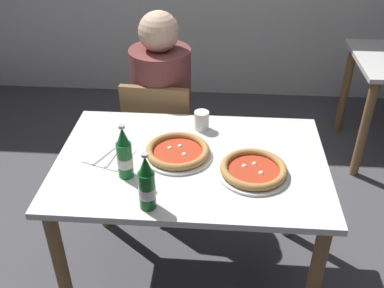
{
  "coord_description": "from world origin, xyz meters",
  "views": [
    {
      "loc": [
        0.12,
        -1.6,
        1.89
      ],
      "look_at": [
        0.0,
        0.05,
        0.8
      ],
      "focal_mm": 41.49,
      "sensor_mm": 36.0,
      "label": 1
    }
  ],
  "objects_px": {
    "chair_behind_table": "(161,135)",
    "paper_cup": "(202,121)",
    "pizza_marinara_far": "(253,170)",
    "diner_seated": "(162,116)",
    "pizza_margherita_near": "(178,152)",
    "dining_table_main": "(191,180)",
    "beer_bottle_left": "(124,155)",
    "napkin_with_cutlery": "(110,155)",
    "beer_bottle_center": "(147,185)"
  },
  "relations": [
    {
      "from": "diner_seated",
      "to": "beer_bottle_center",
      "type": "bearing_deg",
      "value": -85.35
    },
    {
      "from": "chair_behind_table",
      "to": "diner_seated",
      "type": "relative_size",
      "value": 0.7
    },
    {
      "from": "beer_bottle_left",
      "to": "napkin_with_cutlery",
      "type": "xyz_separation_m",
      "value": [
        -0.1,
        0.14,
        -0.1
      ]
    },
    {
      "from": "chair_behind_table",
      "to": "diner_seated",
      "type": "bearing_deg",
      "value": -91.91
    },
    {
      "from": "beer_bottle_center",
      "to": "dining_table_main",
      "type": "bearing_deg",
      "value": 66.26
    },
    {
      "from": "dining_table_main",
      "to": "pizza_margherita_near",
      "type": "relative_size",
      "value": 3.85
    },
    {
      "from": "beer_bottle_center",
      "to": "pizza_margherita_near",
      "type": "bearing_deg",
      "value": 77.28
    },
    {
      "from": "paper_cup",
      "to": "pizza_marinara_far",
      "type": "bearing_deg",
      "value": -55.69
    },
    {
      "from": "pizza_marinara_far",
      "to": "beer_bottle_left",
      "type": "bearing_deg",
      "value": -174.72
    },
    {
      "from": "pizza_margherita_near",
      "to": "paper_cup",
      "type": "relative_size",
      "value": 3.28
    },
    {
      "from": "pizza_marinara_far",
      "to": "beer_bottle_left",
      "type": "xyz_separation_m",
      "value": [
        -0.53,
        -0.05,
        0.08
      ]
    },
    {
      "from": "pizza_marinara_far",
      "to": "napkin_with_cutlery",
      "type": "xyz_separation_m",
      "value": [
        -0.64,
        0.09,
        -0.02
      ]
    },
    {
      "from": "beer_bottle_left",
      "to": "napkin_with_cutlery",
      "type": "height_order",
      "value": "beer_bottle_left"
    },
    {
      "from": "chair_behind_table",
      "to": "napkin_with_cutlery",
      "type": "relative_size",
      "value": 3.71
    },
    {
      "from": "chair_behind_table",
      "to": "paper_cup",
      "type": "xyz_separation_m",
      "value": [
        0.26,
        -0.35,
        0.32
      ]
    },
    {
      "from": "diner_seated",
      "to": "pizza_marinara_far",
      "type": "xyz_separation_m",
      "value": [
        0.49,
        -0.75,
        0.19
      ]
    },
    {
      "from": "chair_behind_table",
      "to": "beer_bottle_left",
      "type": "xyz_separation_m",
      "value": [
        -0.04,
        -0.74,
        0.37
      ]
    },
    {
      "from": "beer_bottle_left",
      "to": "paper_cup",
      "type": "distance_m",
      "value": 0.5
    },
    {
      "from": "dining_table_main",
      "to": "beer_bottle_center",
      "type": "xyz_separation_m",
      "value": [
        -0.14,
        -0.32,
        0.22
      ]
    },
    {
      "from": "beer_bottle_left",
      "to": "beer_bottle_center",
      "type": "relative_size",
      "value": 1.0
    },
    {
      "from": "napkin_with_cutlery",
      "to": "paper_cup",
      "type": "relative_size",
      "value": 2.41
    },
    {
      "from": "diner_seated",
      "to": "paper_cup",
      "type": "relative_size",
      "value": 12.73
    },
    {
      "from": "diner_seated",
      "to": "pizza_marinara_far",
      "type": "relative_size",
      "value": 3.94
    },
    {
      "from": "beer_bottle_left",
      "to": "napkin_with_cutlery",
      "type": "bearing_deg",
      "value": 127.0
    },
    {
      "from": "chair_behind_table",
      "to": "napkin_with_cutlery",
      "type": "distance_m",
      "value": 0.68
    },
    {
      "from": "diner_seated",
      "to": "napkin_with_cutlery",
      "type": "height_order",
      "value": "diner_seated"
    },
    {
      "from": "paper_cup",
      "to": "beer_bottle_center",
      "type": "bearing_deg",
      "value": -106.39
    },
    {
      "from": "diner_seated",
      "to": "beer_bottle_left",
      "type": "bearing_deg",
      "value": -93.06
    },
    {
      "from": "paper_cup",
      "to": "diner_seated",
      "type": "bearing_deg",
      "value": 122.56
    },
    {
      "from": "dining_table_main",
      "to": "diner_seated",
      "type": "bearing_deg",
      "value": 108.56
    },
    {
      "from": "diner_seated",
      "to": "paper_cup",
      "type": "xyz_separation_m",
      "value": [
        0.25,
        -0.4,
        0.21
      ]
    },
    {
      "from": "beer_bottle_center",
      "to": "napkin_with_cutlery",
      "type": "distance_m",
      "value": 0.41
    },
    {
      "from": "dining_table_main",
      "to": "pizza_marinara_far",
      "type": "bearing_deg",
      "value": -17.53
    },
    {
      "from": "dining_table_main",
      "to": "beer_bottle_left",
      "type": "height_order",
      "value": "beer_bottle_left"
    },
    {
      "from": "dining_table_main",
      "to": "pizza_marinara_far",
      "type": "relative_size",
      "value": 3.91
    },
    {
      "from": "chair_behind_table",
      "to": "pizza_margherita_near",
      "type": "xyz_separation_m",
      "value": [
        0.16,
        -0.58,
        0.29
      ]
    },
    {
      "from": "paper_cup",
      "to": "napkin_with_cutlery",
      "type": "bearing_deg",
      "value": -146.54
    },
    {
      "from": "pizza_marinara_far",
      "to": "beer_bottle_center",
      "type": "distance_m",
      "value": 0.48
    },
    {
      "from": "diner_seated",
      "to": "paper_cup",
      "type": "bearing_deg",
      "value": -57.44
    },
    {
      "from": "pizza_margherita_near",
      "to": "beer_bottle_center",
      "type": "xyz_separation_m",
      "value": [
        -0.08,
        -0.35,
        0.08
      ]
    },
    {
      "from": "dining_table_main",
      "to": "paper_cup",
      "type": "xyz_separation_m",
      "value": [
        0.03,
        0.26,
        0.16
      ]
    },
    {
      "from": "diner_seated",
      "to": "beer_bottle_center",
      "type": "xyz_separation_m",
      "value": [
        0.08,
        -0.98,
        0.27
      ]
    },
    {
      "from": "chair_behind_table",
      "to": "pizza_marinara_far",
      "type": "height_order",
      "value": "chair_behind_table"
    },
    {
      "from": "beer_bottle_left",
      "to": "paper_cup",
      "type": "xyz_separation_m",
      "value": [
        0.29,
        0.4,
        -0.06
      ]
    },
    {
      "from": "pizza_margherita_near",
      "to": "paper_cup",
      "type": "xyz_separation_m",
      "value": [
        0.09,
        0.24,
        0.03
      ]
    },
    {
      "from": "diner_seated",
      "to": "pizza_margherita_near",
      "type": "relative_size",
      "value": 3.88
    },
    {
      "from": "chair_behind_table",
      "to": "pizza_margherita_near",
      "type": "height_order",
      "value": "chair_behind_table"
    },
    {
      "from": "paper_cup",
      "to": "chair_behind_table",
      "type": "bearing_deg",
      "value": 126.81
    },
    {
      "from": "dining_table_main",
      "to": "diner_seated",
      "type": "xyz_separation_m",
      "value": [
        -0.22,
        0.66,
        -0.05
      ]
    },
    {
      "from": "pizza_marinara_far",
      "to": "dining_table_main",
      "type": "bearing_deg",
      "value": 162.47
    }
  ]
}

